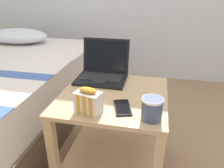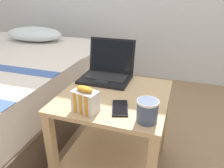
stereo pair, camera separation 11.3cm
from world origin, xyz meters
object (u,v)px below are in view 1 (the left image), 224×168
at_px(laptop, 103,71).
at_px(snack_bag, 88,101).
at_px(mug_front_left, 152,107).
at_px(cell_phone, 123,107).

height_order(laptop, snack_bag, laptop).
xyz_separation_m(mug_front_left, cell_phone, (-0.14, 0.06, -0.05)).
xyz_separation_m(laptop, mug_front_left, (0.33, -0.40, 0.01)).
bearing_deg(mug_front_left, snack_bag, -177.91).
distance_m(laptop, mug_front_left, 0.52).
bearing_deg(laptop, cell_phone, -61.49).
height_order(laptop, cell_phone, laptop).
distance_m(mug_front_left, snack_bag, 0.29).
relative_size(laptop, cell_phone, 1.89).
bearing_deg(cell_phone, laptop, 118.51).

